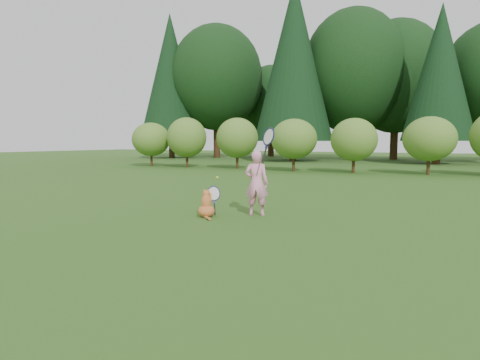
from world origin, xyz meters
The scene contains 6 objects.
ground centered at (0.00, 0.00, 0.00)m, with size 100.00×100.00×0.00m, color #315618.
shrub_row centered at (0.00, 13.00, 1.40)m, with size 28.00×3.00×2.80m, color #577D26, non-canonical shape.
woodland_backdrop centered at (0.00, 23.00, 7.50)m, with size 48.00×10.00×15.00m, color black, non-canonical shape.
child centered at (0.55, 0.85, 0.68)m, with size 0.78×0.54×1.93m.
cat centered at (-0.27, 0.29, 0.28)m, with size 0.55×0.84×0.74m.
tennis_ball centered at (-0.71, 1.44, 0.66)m, with size 0.06×0.06×0.06m.
Camera 1 is at (3.87, -6.30, 1.47)m, focal length 30.00 mm.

